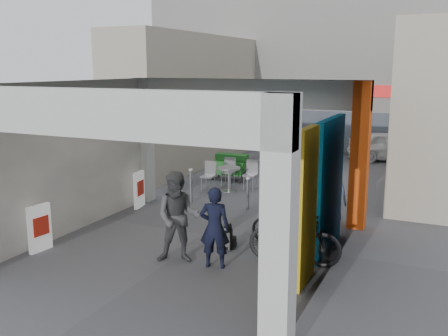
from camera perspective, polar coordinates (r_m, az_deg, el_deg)
The scene contains 21 objects.
ground at distance 11.60m, azimuth -1.83°, elevation -7.64°, with size 90.00×90.00×0.00m, color #505054.
arcade_canopy at distance 10.10m, azimuth -1.23°, elevation 2.94°, with size 6.40×6.45×6.40m.
far_building at distance 24.30m, azimuth 13.22°, elevation 11.65°, with size 18.00×4.08×8.00m.
plaza_bldg_left at distance 19.74m, azimuth -3.95°, elevation 7.69°, with size 2.00×9.00×5.00m, color #A49D88.
plaza_bldg_right at distance 17.37m, azimuth 23.35°, elevation 6.26°, with size 2.00×9.00×5.00m, color #A49D88.
bollard_left at distance 14.24m, azimuth -3.80°, elevation -2.05°, with size 0.09×0.09×0.95m, color gray.
bollard_center at distance 13.50m, azimuth 2.73°, elevation -2.98°, with size 0.09×0.09×0.86m, color gray.
bollard_right at distance 12.94m, azimuth 8.38°, elevation -3.51°, with size 0.09×0.09×0.96m, color gray.
advert_board_near at distance 11.16m, azimuth -20.31°, elevation -6.44°, with size 0.15×0.56×1.00m.
advert_board_far at distance 13.87m, azimuth -9.66°, elevation -2.42°, with size 0.17×0.56×1.00m.
cafe_set at distance 15.77m, azimuth 0.58°, elevation -1.25°, with size 1.51×1.22×0.91m.
produce_stand at distance 17.00m, azimuth 0.69°, elevation -0.23°, with size 1.32×0.72×0.87m.
crate_stack at distance 18.27m, azimuth 9.65°, elevation 0.22°, with size 0.48×0.39×0.56m.
border_collie at distance 10.68m, azimuth 0.57°, elevation -8.00°, with size 0.22×0.43×0.60m.
man_with_dog at distance 9.58m, azimuth -1.08°, elevation -6.81°, with size 0.58×0.38×1.59m, color black.
man_back_turned at distance 9.85m, azimuth -5.26°, elevation -5.63°, with size 0.89×0.69×1.82m, color #444447.
man_elderly at distance 12.44m, azimuth 12.10°, elevation -2.84°, with size 0.76×0.49×1.55m, color #4F669A.
man_crates at distance 19.46m, azimuth 6.96°, elevation 2.84°, with size 1.06×0.44×1.80m, color black.
bicycle_front at distance 10.71m, azimuth 7.34°, elevation -6.81°, with size 0.61×1.74×0.92m, color black.
bicycle_rear at distance 9.88m, azimuth 8.07°, elevation -7.85°, with size 0.52×1.83×1.10m, color black.
white_van at distance 21.58m, azimuth 18.72°, elevation 2.39°, with size 1.44×3.59×1.22m, color white.
Camera 1 is at (4.88, -9.81, 3.81)m, focal length 40.00 mm.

